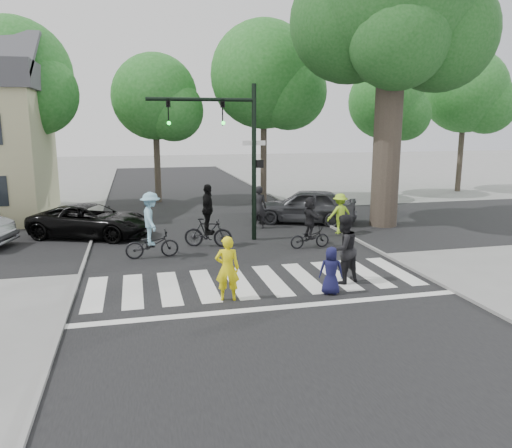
{
  "coord_description": "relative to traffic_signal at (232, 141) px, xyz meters",
  "views": [
    {
      "loc": [
        -3.29,
        -12.57,
        4.56
      ],
      "look_at": [
        0.5,
        3.0,
        1.3
      ],
      "focal_mm": 35.0,
      "sensor_mm": 36.0,
      "label": 1
    }
  ],
  "objects": [
    {
      "name": "pedestrian_child",
      "position": [
        1.36,
        -6.73,
        -3.24
      ],
      "size": [
        0.74,
        0.61,
        1.31
      ],
      "primitive_type": "imported",
      "rotation": [
        0.0,
        0.0,
        2.8
      ],
      "color": "#15153D",
      "rests_on": "ground"
    },
    {
      "name": "cyclist_mid",
      "position": [
        -1.09,
        -0.72,
        -2.93
      ],
      "size": [
        1.87,
        1.18,
        2.36
      ],
      "color": "black",
      "rests_on": "ground"
    },
    {
      "name": "car_grey",
      "position": [
        3.95,
        2.76,
        -3.1
      ],
      "size": [
        5.04,
        3.62,
        1.6
      ],
      "primitive_type": "imported",
      "rotation": [
        0.0,
        0.0,
        -1.99
      ],
      "color": "#343538",
      "rests_on": "ground"
    },
    {
      "name": "cyclist_left",
      "position": [
        -3.18,
        -1.81,
        -2.91
      ],
      "size": [
        1.84,
        1.21,
        2.28
      ],
      "color": "black",
      "rests_on": "ground"
    },
    {
      "name": "curb_right",
      "position": [
        4.7,
        -1.2,
        -3.85
      ],
      "size": [
        0.1,
        70.0,
        0.1
      ],
      "primitive_type": "cube",
      "color": "gray",
      "rests_on": "ground"
    },
    {
      "name": "bg_tree_3",
      "position": [
        3.95,
        9.07,
        3.04
      ],
      "size": [
        6.3,
        6.0,
        10.2
      ],
      "color": "brown",
      "rests_on": "ground"
    },
    {
      "name": "road_cross",
      "position": [
        -0.35,
        1.8,
        -3.89
      ],
      "size": [
        70.0,
        10.0,
        0.01
      ],
      "primitive_type": "cube",
      "color": "black",
      "rests_on": "ground"
    },
    {
      "name": "bg_tree_2",
      "position": [
        -2.11,
        10.42,
        1.88
      ],
      "size": [
        5.04,
        4.8,
        8.4
      ],
      "color": "brown",
      "rests_on": "ground"
    },
    {
      "name": "ground",
      "position": [
        -0.35,
        -6.2,
        -3.9
      ],
      "size": [
        120.0,
        120.0,
        0.0
      ],
      "primitive_type": "plane",
      "color": "gray",
      "rests_on": "ground"
    },
    {
      "name": "pedestrian_adult",
      "position": [
        2.07,
        -5.88,
        -2.89
      ],
      "size": [
        1.19,
        1.07,
        2.02
      ],
      "primitive_type": "imported",
      "rotation": [
        0.0,
        0.0,
        3.52
      ],
      "color": "black",
      "rests_on": "ground"
    },
    {
      "name": "crosswalk",
      "position": [
        -0.35,
        -5.54,
        -3.89
      ],
      "size": [
        10.0,
        3.85,
        0.01
      ],
      "color": "silver",
      "rests_on": "ground"
    },
    {
      "name": "eucalyptus",
      "position": [
        7.18,
        1.47,
        5.18
      ],
      "size": [
        8.3,
        7.2,
        13.0
      ],
      "color": "brown",
      "rests_on": "ground"
    },
    {
      "name": "curb_left",
      "position": [
        -5.4,
        -1.2,
        -3.85
      ],
      "size": [
        0.1,
        70.0,
        0.1
      ],
      "primitive_type": "cube",
      "color": "gray",
      "rests_on": "ground"
    },
    {
      "name": "traffic_signal",
      "position": [
        0.0,
        0.0,
        0.0
      ],
      "size": [
        4.45,
        0.29,
        6.0
      ],
      "color": "black",
      "rests_on": "ground"
    },
    {
      "name": "pedestrian_woman",
      "position": [
        -1.43,
        -6.54,
        -3.04
      ],
      "size": [
        0.69,
        0.52,
        1.72
      ],
      "primitive_type": "imported",
      "rotation": [
        0.0,
        0.0,
        2.96
      ],
      "color": "yellow",
      "rests_on": "ground"
    },
    {
      "name": "bg_tree_4",
      "position": [
        11.88,
        9.93,
        1.73
      ],
      "size": [
        4.83,
        4.6,
        8.15
      ],
      "color": "brown",
      "rests_on": "ground"
    },
    {
      "name": "bystander_hivis",
      "position": [
        4.59,
        0.26,
        -3.06
      ],
      "size": [
        1.14,
        0.71,
        1.69
      ],
      "primitive_type": "imported",
      "rotation": [
        0.0,
        0.0,
        3.22
      ],
      "color": "#A5D928",
      "rests_on": "ground"
    },
    {
      "name": "cyclist_right",
      "position": [
        2.54,
        -1.78,
        -3.04
      ],
      "size": [
        1.54,
        1.43,
        1.92
      ],
      "color": "black",
      "rests_on": "ground"
    },
    {
      "name": "bg_tree_5",
      "position": [
        17.92,
        10.5,
        2.46
      ],
      "size": [
        5.67,
        5.4,
        9.3
      ],
      "color": "brown",
      "rests_on": "ground"
    },
    {
      "name": "road_stem",
      "position": [
        -0.35,
        -1.2,
        -3.9
      ],
      "size": [
        10.0,
        70.0,
        0.01
      ],
      "primitive_type": "cube",
      "color": "black",
      "rests_on": "ground"
    },
    {
      "name": "car_suv",
      "position": [
        -5.45,
        2.01,
        -3.23
      ],
      "size": [
        5.33,
        3.95,
        1.35
      ],
      "primitive_type": "imported",
      "rotation": [
        0.0,
        0.0,
        1.17
      ],
      "color": "black",
      "rests_on": "ground"
    },
    {
      "name": "bystander_dark",
      "position": [
        1.55,
        2.04,
        -2.96
      ],
      "size": [
        0.8,
        0.66,
        1.89
      ],
      "primitive_type": "imported",
      "rotation": [
        0.0,
        0.0,
        2.78
      ],
      "color": "black",
      "rests_on": "ground"
    },
    {
      "name": "bg_tree_1",
      "position": [
        -9.06,
        9.28,
        2.75
      ],
      "size": [
        6.09,
        5.8,
        9.8
      ],
      "color": "brown",
      "rests_on": "ground"
    }
  ]
}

